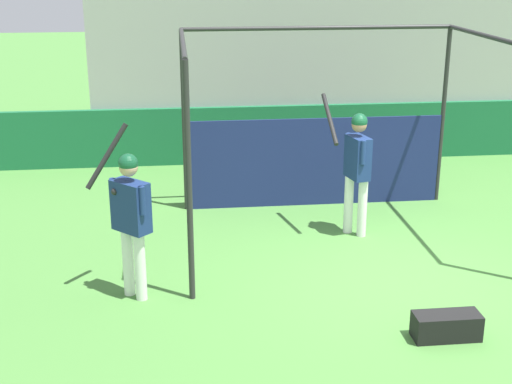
% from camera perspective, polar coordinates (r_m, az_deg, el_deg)
% --- Properties ---
extents(ground_plane, '(60.00, 60.00, 0.00)m').
position_cam_1_polar(ground_plane, '(9.00, 12.22, -7.08)').
color(ground_plane, '#477F38').
extents(outfield_wall, '(24.00, 0.12, 1.09)m').
position_cam_1_polar(outfield_wall, '(13.82, 5.31, 4.76)').
color(outfield_wall, '#196038').
rests_on(outfield_wall, ground).
extents(bleacher_section, '(8.70, 4.00, 3.17)m').
position_cam_1_polar(bleacher_section, '(15.61, 3.89, 10.25)').
color(bleacher_section, '#9E9E99').
rests_on(bleacher_section, ground).
extents(batting_cage, '(4.13, 3.15, 2.80)m').
position_cam_1_polar(batting_cage, '(10.71, 5.28, 4.08)').
color(batting_cage, '#282828').
rests_on(batting_cage, ground).
extents(player_batter, '(0.58, 0.84, 1.95)m').
position_cam_1_polar(player_batter, '(10.01, 8.04, 2.35)').
color(player_batter, white).
rests_on(player_batter, ground).
extents(player_waiting, '(0.75, 0.62, 2.02)m').
position_cam_1_polar(player_waiting, '(8.17, -10.02, -1.62)').
color(player_waiting, white).
rests_on(player_waiting, ground).
extents(equipment_bag, '(0.70, 0.28, 0.28)m').
position_cam_1_polar(equipment_bag, '(7.82, 14.99, -10.32)').
color(equipment_bag, black).
rests_on(equipment_bag, ground).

